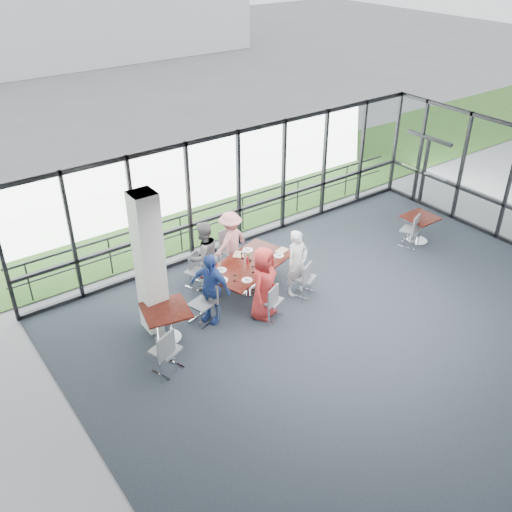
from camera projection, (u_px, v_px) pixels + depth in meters
floor at (371, 335)px, 12.28m from camera, size 12.00×10.00×0.02m
ceiling at (389, 199)px, 10.64m from camera, size 12.00×10.00×0.04m
wall_left at (96, 399)px, 8.43m from camera, size 0.10×10.00×3.20m
curtain_wall_back at (239, 189)px, 14.93m from camera, size 12.00×0.10×3.20m
exit_door at (424, 172)px, 17.37m from camera, size 0.12×1.60×2.10m
structural_column at (150, 264)px, 11.72m from camera, size 0.50×0.50×3.20m
apron at (156, 184)px, 19.23m from camera, size 80.00×70.00×0.02m
grass_strip at (185, 204)px, 17.83m from camera, size 80.00×5.00×0.01m
hangar_main at (43, 6)px, 35.00m from camera, size 24.00×10.00×6.00m
guard_rail at (227, 218)px, 15.91m from camera, size 12.00×0.06×0.06m
main_table at (249, 267)px, 13.40m from camera, size 2.43×1.80×0.75m
side_table_left at (166, 314)px, 11.84m from camera, size 1.12×1.12×0.75m
side_table_right at (420, 221)px, 15.49m from camera, size 0.83×0.83×0.75m
diner_near_left at (263, 283)px, 12.43m from camera, size 1.00×0.91×1.72m
diner_near_right at (297, 263)px, 13.23m from camera, size 0.63×0.48×1.64m
diner_far_left at (204, 256)px, 13.40m from camera, size 0.89×0.59×1.74m
diner_far_right at (231, 241)px, 14.17m from camera, size 1.12×0.75×1.59m
diner_end at (210, 288)px, 12.32m from camera, size 0.90×1.11×1.67m
chair_main_nl at (271, 301)px, 12.58m from camera, size 0.58×0.58×0.89m
chair_main_nr at (305, 278)px, 13.37m from camera, size 0.59×0.59×0.90m
chair_main_fl at (195, 271)px, 13.70m from camera, size 0.52×0.52×0.81m
chair_main_fr at (230, 250)px, 14.40m from camera, size 0.53×0.53×0.97m
chair_main_end at (202, 304)px, 12.43m from camera, size 0.57×0.57×0.94m
chair_spare_la at (166, 350)px, 11.06m from camera, size 0.63×0.63×1.01m
chair_spare_lb at (161, 316)px, 12.15m from camera, size 0.50×0.50×0.85m
chair_spare_r at (411, 230)px, 15.37m from camera, size 0.60×0.60×0.95m
plate_nl at (247, 280)px, 12.73m from camera, size 0.24×0.24×0.01m
plate_nr at (279, 256)px, 13.65m from camera, size 0.24×0.24×0.01m
plate_fl at (221, 270)px, 13.09m from camera, size 0.25×0.25×0.01m
plate_fr at (248, 250)px, 13.87m from camera, size 0.26×0.26×0.01m
plate_end at (222, 280)px, 12.73m from camera, size 0.28×0.28×0.01m
tumbler_a at (253, 270)px, 12.98m from camera, size 0.07×0.07×0.15m
tumbler_b at (264, 259)px, 13.40m from camera, size 0.07×0.07×0.14m
tumbler_c at (242, 256)px, 13.50m from camera, size 0.08×0.08×0.15m
tumbler_d at (235, 278)px, 12.67m from camera, size 0.07×0.07×0.14m
menu_a at (260, 274)px, 12.95m from camera, size 0.37×0.39×0.00m
menu_b at (282, 250)px, 13.88m from camera, size 0.36×0.30×0.00m
menu_c at (238, 254)px, 13.72m from camera, size 0.38×0.38×0.00m
condiment_caddy at (249, 260)px, 13.44m from camera, size 0.10×0.07×0.04m
ketchup_bottle at (247, 260)px, 13.31m from camera, size 0.06×0.06×0.18m
green_bottle at (248, 258)px, 13.38m from camera, size 0.05×0.05×0.20m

